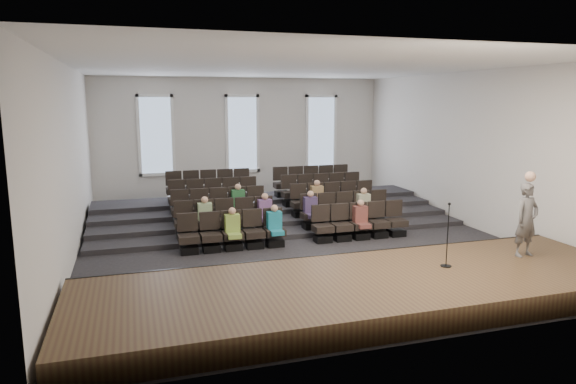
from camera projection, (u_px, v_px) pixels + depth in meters
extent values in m
plane|color=black|center=(293.00, 239.00, 15.31)|extent=(14.00, 14.00, 0.00)
cube|color=white|center=(293.00, 67.00, 14.43)|extent=(12.00, 14.00, 0.02)
cube|color=silver|center=(242.00, 138.00, 21.48)|extent=(12.00, 0.04, 5.00)
cube|color=silver|center=(425.00, 199.00, 8.27)|extent=(12.00, 0.04, 5.00)
cube|color=silver|center=(69.00, 163.00, 13.13)|extent=(0.04, 14.00, 5.00)
cube|color=silver|center=(470.00, 150.00, 16.62)|extent=(0.04, 14.00, 5.00)
cube|color=#46351E|center=(368.00, 290.00, 10.47)|extent=(11.80, 3.60, 0.50)
cube|color=black|center=(335.00, 264.00, 12.13)|extent=(11.80, 0.06, 0.52)
cube|color=black|center=(272.00, 219.00, 17.49)|extent=(11.80, 4.80, 0.15)
cube|color=black|center=(268.00, 214.00, 17.97)|extent=(11.80, 3.75, 0.30)
cube|color=black|center=(264.00, 209.00, 18.45)|extent=(11.80, 2.70, 0.45)
cube|color=black|center=(261.00, 204.00, 18.93)|extent=(11.80, 1.65, 0.60)
cube|color=black|center=(189.00, 250.00, 13.82)|extent=(0.47, 0.43, 0.20)
cube|color=black|center=(189.00, 239.00, 13.77)|extent=(0.55, 0.50, 0.19)
cube|color=black|center=(187.00, 222.00, 13.89)|extent=(0.55, 0.08, 0.50)
cube|color=black|center=(211.00, 248.00, 14.00)|extent=(0.47, 0.43, 0.20)
cube|color=black|center=(211.00, 237.00, 13.94)|extent=(0.55, 0.50, 0.19)
cube|color=black|center=(209.00, 221.00, 14.07)|extent=(0.55, 0.08, 0.50)
cube|color=black|center=(233.00, 246.00, 14.17)|extent=(0.47, 0.43, 0.20)
cube|color=black|center=(233.00, 235.00, 14.12)|extent=(0.55, 0.50, 0.19)
cube|color=black|center=(231.00, 219.00, 14.24)|extent=(0.55, 0.08, 0.50)
cube|color=black|center=(254.00, 244.00, 14.35)|extent=(0.47, 0.43, 0.20)
cube|color=black|center=(254.00, 234.00, 14.29)|extent=(0.55, 0.50, 0.19)
cube|color=black|center=(252.00, 218.00, 14.42)|extent=(0.55, 0.08, 0.50)
cube|color=black|center=(275.00, 243.00, 14.52)|extent=(0.47, 0.43, 0.20)
cube|color=black|center=(275.00, 232.00, 14.46)|extent=(0.55, 0.50, 0.19)
cube|color=black|center=(273.00, 216.00, 14.59)|extent=(0.55, 0.08, 0.50)
cube|color=black|center=(323.00, 239.00, 14.94)|extent=(0.47, 0.43, 0.20)
cube|color=black|center=(323.00, 228.00, 14.88)|extent=(0.55, 0.50, 0.19)
cube|color=black|center=(320.00, 213.00, 15.01)|extent=(0.55, 0.08, 0.50)
cube|color=black|center=(342.00, 237.00, 15.11)|extent=(0.47, 0.43, 0.20)
cube|color=black|center=(342.00, 227.00, 15.06)|extent=(0.55, 0.50, 0.19)
cube|color=black|center=(339.00, 212.00, 15.18)|extent=(0.55, 0.08, 0.50)
cube|color=black|center=(360.00, 236.00, 15.29)|extent=(0.47, 0.43, 0.20)
cube|color=black|center=(361.00, 225.00, 15.23)|extent=(0.55, 0.50, 0.19)
cube|color=black|center=(358.00, 211.00, 15.36)|extent=(0.55, 0.08, 0.50)
cube|color=black|center=(378.00, 234.00, 15.46)|extent=(0.47, 0.43, 0.20)
cube|color=black|center=(379.00, 224.00, 15.41)|extent=(0.55, 0.50, 0.19)
cube|color=black|center=(376.00, 209.00, 15.53)|extent=(0.55, 0.08, 0.50)
cube|color=black|center=(396.00, 233.00, 15.63)|extent=(0.47, 0.43, 0.20)
cube|color=black|center=(397.00, 223.00, 15.58)|extent=(0.55, 0.50, 0.19)
cube|color=black|center=(394.00, 208.00, 15.71)|extent=(0.55, 0.08, 0.50)
cube|color=black|center=(185.00, 235.00, 14.79)|extent=(0.47, 0.43, 0.20)
cube|color=black|center=(185.00, 224.00, 14.73)|extent=(0.55, 0.50, 0.19)
cube|color=black|center=(183.00, 209.00, 14.86)|extent=(0.55, 0.08, 0.50)
cube|color=black|center=(206.00, 233.00, 14.96)|extent=(0.47, 0.43, 0.20)
cube|color=black|center=(205.00, 223.00, 14.90)|extent=(0.55, 0.50, 0.19)
cube|color=black|center=(204.00, 208.00, 15.03)|extent=(0.55, 0.08, 0.50)
cube|color=black|center=(226.00, 232.00, 15.13)|extent=(0.47, 0.43, 0.20)
cube|color=black|center=(226.00, 222.00, 15.08)|extent=(0.55, 0.50, 0.19)
cube|color=black|center=(224.00, 206.00, 15.20)|extent=(0.55, 0.08, 0.50)
cube|color=black|center=(246.00, 230.00, 15.31)|extent=(0.47, 0.43, 0.20)
cube|color=black|center=(246.00, 220.00, 15.25)|extent=(0.55, 0.50, 0.19)
cube|color=black|center=(244.00, 205.00, 15.38)|extent=(0.55, 0.08, 0.50)
cube|color=black|center=(265.00, 229.00, 15.48)|extent=(0.47, 0.43, 0.20)
cube|color=black|center=(265.00, 219.00, 15.43)|extent=(0.55, 0.50, 0.19)
cube|color=black|center=(263.00, 204.00, 15.55)|extent=(0.55, 0.08, 0.50)
cube|color=black|center=(311.00, 225.00, 15.90)|extent=(0.47, 0.43, 0.20)
cube|color=black|center=(311.00, 216.00, 15.85)|extent=(0.55, 0.50, 0.19)
cube|color=black|center=(309.00, 201.00, 15.97)|extent=(0.55, 0.08, 0.50)
cube|color=black|center=(329.00, 224.00, 16.07)|extent=(0.47, 0.43, 0.20)
cube|color=black|center=(329.00, 214.00, 16.02)|extent=(0.55, 0.50, 0.19)
cube|color=black|center=(326.00, 200.00, 16.15)|extent=(0.55, 0.08, 0.50)
cube|color=black|center=(346.00, 223.00, 16.25)|extent=(0.47, 0.43, 0.20)
cube|color=black|center=(346.00, 213.00, 16.19)|extent=(0.55, 0.50, 0.19)
cube|color=black|center=(344.00, 199.00, 16.32)|extent=(0.55, 0.08, 0.50)
cube|color=black|center=(364.00, 221.00, 16.42)|extent=(0.47, 0.43, 0.20)
cube|color=black|center=(364.00, 212.00, 16.37)|extent=(0.55, 0.50, 0.19)
cube|color=black|center=(361.00, 198.00, 16.49)|extent=(0.55, 0.08, 0.50)
cube|color=black|center=(380.00, 220.00, 16.60)|extent=(0.47, 0.43, 0.20)
cube|color=black|center=(381.00, 211.00, 16.54)|extent=(0.55, 0.50, 0.19)
cube|color=black|center=(378.00, 197.00, 16.67)|extent=(0.55, 0.08, 0.50)
cube|color=black|center=(181.00, 222.00, 15.75)|extent=(0.47, 0.42, 0.20)
cube|color=black|center=(181.00, 212.00, 15.69)|extent=(0.55, 0.50, 0.19)
cube|color=black|center=(180.00, 197.00, 15.82)|extent=(0.55, 0.08, 0.50)
cube|color=black|center=(201.00, 220.00, 15.92)|extent=(0.47, 0.42, 0.20)
cube|color=black|center=(200.00, 211.00, 15.87)|extent=(0.55, 0.50, 0.19)
cube|color=black|center=(199.00, 196.00, 15.99)|extent=(0.55, 0.08, 0.50)
cube|color=black|center=(220.00, 219.00, 16.09)|extent=(0.47, 0.42, 0.20)
cube|color=black|center=(220.00, 209.00, 16.04)|extent=(0.55, 0.50, 0.19)
cube|color=black|center=(218.00, 195.00, 16.17)|extent=(0.55, 0.08, 0.50)
cube|color=black|center=(239.00, 218.00, 16.27)|extent=(0.47, 0.42, 0.20)
cube|color=black|center=(239.00, 208.00, 16.21)|extent=(0.55, 0.50, 0.19)
cube|color=black|center=(237.00, 194.00, 16.34)|extent=(0.55, 0.08, 0.50)
cube|color=black|center=(257.00, 217.00, 16.44)|extent=(0.47, 0.42, 0.20)
cube|color=black|center=(257.00, 207.00, 16.39)|extent=(0.55, 0.50, 0.19)
cube|color=black|center=(255.00, 193.00, 16.51)|extent=(0.55, 0.08, 0.50)
cube|color=black|center=(300.00, 214.00, 16.86)|extent=(0.47, 0.42, 0.20)
cube|color=black|center=(300.00, 204.00, 16.81)|extent=(0.55, 0.50, 0.19)
cube|color=black|center=(298.00, 191.00, 16.93)|extent=(0.55, 0.08, 0.50)
cube|color=black|center=(317.00, 212.00, 17.04)|extent=(0.47, 0.42, 0.20)
cube|color=black|center=(317.00, 203.00, 16.98)|extent=(0.55, 0.50, 0.19)
cube|color=black|center=(315.00, 190.00, 17.11)|extent=(0.55, 0.08, 0.50)
cube|color=black|center=(334.00, 211.00, 17.21)|extent=(0.47, 0.42, 0.20)
cube|color=black|center=(334.00, 202.00, 17.16)|extent=(0.55, 0.50, 0.19)
cube|color=black|center=(332.00, 189.00, 17.28)|extent=(0.55, 0.08, 0.50)
cube|color=black|center=(350.00, 210.00, 17.38)|extent=(0.47, 0.42, 0.20)
cube|color=black|center=(350.00, 201.00, 17.33)|extent=(0.55, 0.50, 0.19)
cube|color=black|center=(348.00, 188.00, 17.45)|extent=(0.55, 0.08, 0.50)
cube|color=black|center=(366.00, 209.00, 17.56)|extent=(0.47, 0.42, 0.20)
cube|color=black|center=(367.00, 200.00, 17.50)|extent=(0.55, 0.50, 0.19)
cube|color=black|center=(364.00, 187.00, 17.63)|extent=(0.55, 0.08, 0.50)
cube|color=black|center=(178.00, 210.00, 16.71)|extent=(0.47, 0.42, 0.20)
cube|color=black|center=(177.00, 201.00, 16.65)|extent=(0.55, 0.50, 0.19)
cube|color=black|center=(176.00, 187.00, 16.78)|extent=(0.55, 0.08, 0.50)
cube|color=black|center=(196.00, 209.00, 16.88)|extent=(0.47, 0.42, 0.20)
cube|color=black|center=(196.00, 200.00, 16.83)|extent=(0.55, 0.50, 0.19)
cube|color=black|center=(195.00, 186.00, 16.95)|extent=(0.55, 0.08, 0.50)
cube|color=black|center=(214.00, 208.00, 17.06)|extent=(0.47, 0.42, 0.20)
cube|color=black|center=(214.00, 199.00, 17.00)|extent=(0.55, 0.50, 0.19)
cube|color=black|center=(213.00, 185.00, 17.13)|extent=(0.55, 0.08, 0.50)
cube|color=black|center=(232.00, 207.00, 17.23)|extent=(0.47, 0.42, 0.20)
cube|color=black|center=(232.00, 198.00, 17.18)|extent=(0.55, 0.50, 0.19)
cube|color=black|center=(231.00, 185.00, 17.30)|extent=(0.55, 0.08, 0.50)
cube|color=black|center=(250.00, 206.00, 17.40)|extent=(0.47, 0.42, 0.20)
cube|color=black|center=(250.00, 197.00, 17.35)|extent=(0.55, 0.50, 0.19)
cube|color=black|center=(248.00, 184.00, 17.47)|extent=(0.55, 0.08, 0.50)
cube|color=black|center=(290.00, 203.00, 17.82)|extent=(0.47, 0.42, 0.20)
cube|color=black|center=(290.00, 194.00, 17.77)|extent=(0.55, 0.50, 0.19)
cube|color=black|center=(289.00, 182.00, 17.89)|extent=(0.55, 0.08, 0.50)
cube|color=black|center=(307.00, 202.00, 18.00)|extent=(0.47, 0.42, 0.20)
cube|color=black|center=(307.00, 194.00, 17.94)|extent=(0.55, 0.50, 0.19)
cube|color=black|center=(305.00, 181.00, 18.07)|extent=(0.55, 0.08, 0.50)
cube|color=black|center=(323.00, 201.00, 18.17)|extent=(0.47, 0.42, 0.20)
cube|color=black|center=(323.00, 193.00, 18.12)|extent=(0.55, 0.50, 0.19)
cube|color=black|center=(321.00, 180.00, 18.24)|extent=(0.55, 0.08, 0.50)
cube|color=black|center=(338.00, 200.00, 18.35)|extent=(0.47, 0.42, 0.20)
cube|color=black|center=(339.00, 192.00, 18.29)|extent=(0.55, 0.50, 0.19)
cube|color=black|center=(336.00, 180.00, 18.42)|extent=(0.55, 0.08, 0.50)
cube|color=black|center=(354.00, 199.00, 18.52)|extent=(0.47, 0.42, 0.20)
cube|color=black|center=(354.00, 191.00, 18.46)|extent=(0.55, 0.50, 0.19)
cube|color=black|center=(352.00, 179.00, 18.59)|extent=(0.55, 0.08, 0.50)
cube|color=black|center=(175.00, 200.00, 17.67)|extent=(0.47, 0.42, 0.20)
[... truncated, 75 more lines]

